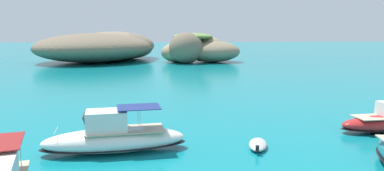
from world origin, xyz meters
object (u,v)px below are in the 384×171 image
Objects in this scene: islet_small at (198,50)px; channel_buoy at (92,122)px; motorboat_white at (114,138)px; dinghy_tender at (258,144)px; islet_large at (106,47)px.

islet_small is 55.77m from channel_buoy.
islet_small is 2.19× the size of motorboat_white.
islet_small is at bearing 88.76° from dinghy_tender.
channel_buoy is (-2.49, 6.13, -0.52)m from motorboat_white.
islet_large reaches higher than dinghy_tender.
channel_buoy is (-12.57, -54.28, -2.43)m from islet_small.
islet_large is 21.99m from islet_small.
motorboat_white is at bearing -80.62° from islet_large.
islet_small is at bearing 76.97° from channel_buoy.
channel_buoy is (8.52, -60.51, -2.77)m from islet_large.
islet_large is at bearing 163.54° from islet_small.
channel_buoy is at bearing 151.97° from dinghy_tender.
channel_buoy is at bearing 112.10° from motorboat_white.
islet_small is 6.78× the size of dinghy_tender.
islet_large is 67.58m from motorboat_white.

